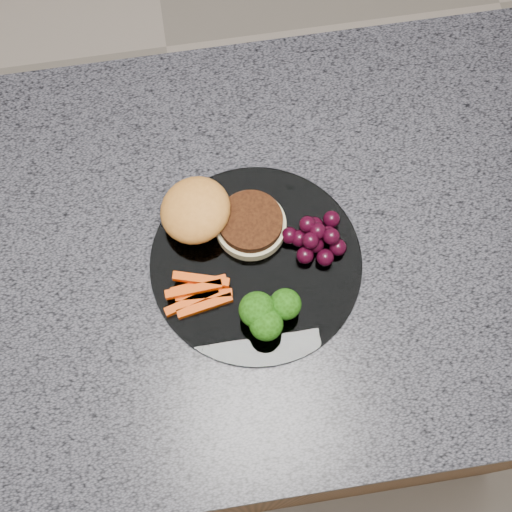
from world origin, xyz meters
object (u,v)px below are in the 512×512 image
at_px(burger, 215,217).
at_px(island_cabinet, 200,345).
at_px(plate, 256,263).
at_px(grape_bunch, 316,238).

bearing_deg(burger, island_cabinet, -147.62).
bearing_deg(island_cabinet, plate, -13.80).
bearing_deg(island_cabinet, burger, 29.14).
height_order(island_cabinet, plate, plate).
bearing_deg(plate, island_cabinet, 166.20).
relative_size(island_cabinet, plate, 4.62).
relative_size(burger, grape_bunch, 2.04).
relative_size(island_cabinet, burger, 7.65).
xyz_separation_m(island_cabinet, grape_bunch, (0.18, -0.01, 0.49)).
bearing_deg(island_cabinet, grape_bunch, -3.58).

